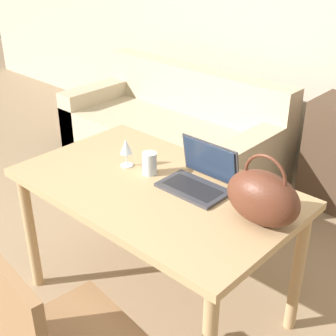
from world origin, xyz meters
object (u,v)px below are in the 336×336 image
at_px(couch, 172,135).
at_px(laptop, 201,175).
at_px(wine_glass, 126,148).
at_px(handbag, 263,197).
at_px(drinking_glass, 150,163).
at_px(chair, 55,336).

bearing_deg(couch, laptop, -43.36).
xyz_separation_m(couch, wine_glass, (0.85, -1.30, 0.59)).
relative_size(laptop, handbag, 0.98).
distance_m(drinking_glass, wine_glass, 0.16).
bearing_deg(wine_glass, laptop, 12.98).
bearing_deg(handbag, drinking_glass, -179.28).
height_order(couch, drinking_glass, drinking_glass).
xyz_separation_m(couch, handbag, (1.65, -1.27, 0.60)).
xyz_separation_m(chair, wine_glass, (-0.45, 0.81, 0.38)).
xyz_separation_m(couch, drinking_glass, (1.00, -1.28, 0.54)).
bearing_deg(drinking_glass, laptop, 16.00).
xyz_separation_m(wine_glass, handbag, (0.80, 0.03, 0.02)).
xyz_separation_m(chair, laptop, (-0.03, 0.90, 0.33)).
relative_size(laptop, drinking_glass, 2.84).
distance_m(chair, handbag, 0.99).
distance_m(wine_glass, handbag, 0.80).
distance_m(couch, drinking_glass, 1.71).
height_order(chair, handbag, handbag).
bearing_deg(couch, handbag, -37.52).
height_order(chair, wine_glass, wine_glass).
bearing_deg(laptop, wine_glass, -167.02).
relative_size(chair, drinking_glass, 7.60).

